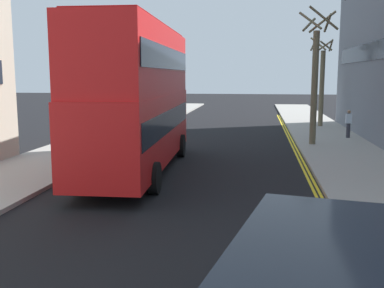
% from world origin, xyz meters
% --- Properties ---
extents(sidewalk_right, '(4.00, 80.00, 0.14)m').
position_xyz_m(sidewalk_right, '(6.50, 16.00, 0.07)').
color(sidewalk_right, '#9E9991').
rests_on(sidewalk_right, ground).
extents(sidewalk_left, '(4.00, 80.00, 0.14)m').
position_xyz_m(sidewalk_left, '(-6.50, 16.00, 0.07)').
color(sidewalk_left, '#9E9991').
rests_on(sidewalk_left, ground).
extents(kerb_line_outer, '(0.10, 56.00, 0.01)m').
position_xyz_m(kerb_line_outer, '(4.40, 14.00, 0.00)').
color(kerb_line_outer, yellow).
rests_on(kerb_line_outer, ground).
extents(kerb_line_inner, '(0.10, 56.00, 0.01)m').
position_xyz_m(kerb_line_inner, '(4.24, 14.00, 0.00)').
color(kerb_line_inner, yellow).
rests_on(kerb_line_inner, ground).
extents(double_decker_bus_away, '(3.12, 10.89, 5.64)m').
position_xyz_m(double_decker_bus_away, '(-2.24, 15.28, 3.03)').
color(double_decker_bus_away, red).
rests_on(double_decker_bus_away, ground).
extents(pedestrian_far, '(0.34, 0.22, 1.62)m').
position_xyz_m(pedestrian_far, '(7.62, 25.42, 0.99)').
color(pedestrian_far, '#2D2D38').
rests_on(pedestrian_far, sidewalk_right).
extents(street_tree_near, '(1.97, 2.06, 7.02)m').
position_xyz_m(street_tree_near, '(5.29, 22.68, 3.57)').
color(street_tree_near, '#6B6047').
rests_on(street_tree_near, sidewalk_right).
extents(street_tree_mid, '(1.61, 1.89, 6.34)m').
position_xyz_m(street_tree_mid, '(6.84, 31.60, 3.24)').
color(street_tree_mid, '#6B6047').
rests_on(street_tree_mid, sidewalk_right).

